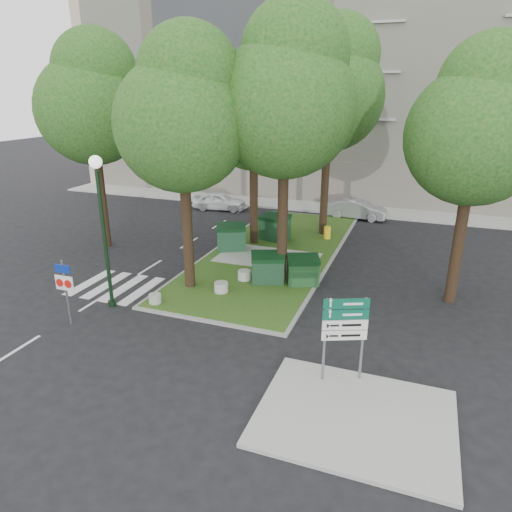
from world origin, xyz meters
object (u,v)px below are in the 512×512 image
at_px(dumpster_a, 231,237).
at_px(bollard_mid, 221,287).
at_px(tree_street_right, 480,123).
at_px(dumpster_b, 275,227).
at_px(tree_median_mid, 256,113).
at_px(directional_sign, 345,326).
at_px(car_white, 219,201).
at_px(tree_street_left, 93,99).
at_px(bollard_right, 244,275).
at_px(street_lamp, 102,215).
at_px(tree_median_near_left, 184,111).
at_px(tree_median_near_right, 288,92).
at_px(car_silver, 357,209).
at_px(tree_median_far, 332,85).
at_px(litter_bin, 327,232).
at_px(dumpster_d, 303,270).
at_px(bollard_left, 155,298).
at_px(dumpster_c, 268,268).
at_px(traffic_sign_pole, 65,284).

height_order(dumpster_a, bollard_mid, dumpster_a).
bearing_deg(tree_street_right, dumpster_b, 152.00).
distance_m(tree_median_mid, directional_sign, 13.95).
bearing_deg(car_white, directional_sign, -152.99).
xyz_separation_m(tree_street_left, bollard_right, (8.86, -2.13, -7.32)).
height_order(tree_street_left, street_lamp, tree_street_left).
distance_m(tree_median_near_left, bollard_mid, 7.14).
bearing_deg(tree_street_left, tree_median_near_right, -8.13).
bearing_deg(car_silver, street_lamp, 159.63).
height_order(bollard_right, car_white, car_white).
relative_size(tree_street_right, car_white, 2.66).
height_order(tree_median_far, litter_bin, tree_median_far).
relative_size(tree_street_right, dumpster_d, 6.17).
relative_size(litter_bin, directional_sign, 0.27).
bearing_deg(litter_bin, tree_median_near_right, -94.92).
bearing_deg(bollard_mid, tree_median_mid, 98.02).
height_order(tree_median_mid, dumpster_a, tree_median_mid).
xyz_separation_m(dumpster_b, bollard_left, (-1.89, -9.45, -0.53)).
height_order(tree_median_mid, bollard_left, tree_median_mid).
xyz_separation_m(bollard_right, street_lamp, (-4.06, -4.03, 3.38)).
xyz_separation_m(tree_street_right, car_silver, (-5.59, 11.43, -6.34)).
distance_m(tree_median_near_right, bollard_right, 7.86).
height_order(bollard_right, bollard_mid, bollard_mid).
bearing_deg(tree_street_left, dumpster_c, -11.33).
bearing_deg(tree_median_mid, dumpster_a, -116.98).
height_order(dumpster_a, bollard_left, dumpster_a).
bearing_deg(car_silver, tree_median_near_left, 163.40).
height_order(tree_median_mid, tree_street_right, tree_street_right).
relative_size(tree_median_near_left, street_lamp, 1.78).
xyz_separation_m(tree_street_right, bollard_left, (-11.09, -4.56, -6.68)).
distance_m(tree_median_near_left, bollard_left, 7.34).
bearing_deg(tree_median_near_right, litter_bin, 85.08).
height_order(tree_median_near_left, bollard_mid, tree_median_near_left).
bearing_deg(tree_median_near_right, dumpster_c, -140.77).
height_order(tree_street_right, bollard_right, tree_street_right).
height_order(tree_median_near_left, tree_median_mid, tree_median_near_left).
distance_m(dumpster_b, street_lamp, 11.03).
bearing_deg(bollard_left, bollard_right, 54.49).
height_order(dumpster_b, dumpster_d, dumpster_b).
bearing_deg(traffic_sign_pole, tree_street_left, 117.35).
height_order(tree_median_near_right, bollard_right, tree_median_near_right).
bearing_deg(bollard_mid, traffic_sign_pole, -133.80).
distance_m(tree_street_left, bollard_mid, 11.77).
bearing_deg(bollard_left, litter_bin, 66.37).
height_order(bollard_left, bollard_right, bollard_right).
bearing_deg(dumpster_a, traffic_sign_pole, -128.13).
bearing_deg(tree_median_near_left, bollard_left, -105.91).
distance_m(tree_median_near_left, dumpster_d, 8.14).
distance_m(bollard_right, car_white, 13.29).
bearing_deg(street_lamp, traffic_sign_pole, -104.36).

